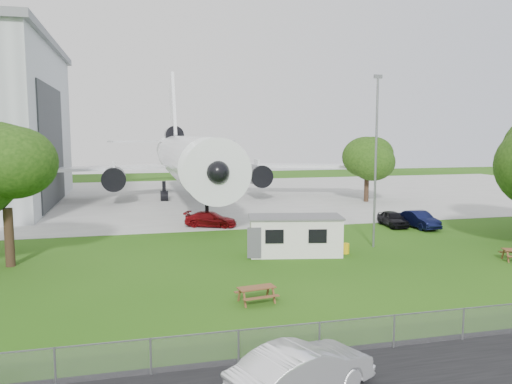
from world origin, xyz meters
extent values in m
plane|color=#346517|center=(0.00, 0.00, 0.00)|extent=(160.00, 160.00, 0.00)
cube|color=#B7B7B2|center=(0.00, 38.00, 0.01)|extent=(120.00, 46.00, 0.03)
cube|color=#2D3033|center=(-16.93, 33.00, 6.75)|extent=(0.16, 16.00, 12.96)
cylinder|color=white|center=(-2.00, 34.00, 5.10)|extent=(5.40, 34.00, 5.40)
cone|color=white|center=(-2.00, 15.00, 5.10)|extent=(5.40, 5.50, 5.40)
cone|color=white|center=(-2.00, 55.00, 5.90)|extent=(4.86, 9.00, 4.86)
cube|color=white|center=(-14.50, 37.20, 3.90)|extent=(21.36, 10.77, 0.36)
cube|color=white|center=(10.50, 37.20, 3.90)|extent=(21.36, 10.77, 0.36)
cube|color=white|center=(-2.00, 55.00, 11.60)|extent=(0.46, 9.96, 12.17)
cylinder|color=#515459|center=(-10.50, 33.50, 3.00)|extent=(2.50, 4.20, 2.50)
cylinder|color=#515459|center=(6.50, 33.50, 3.00)|extent=(2.50, 4.20, 2.50)
cylinder|color=#515459|center=(-2.00, 54.00, 7.90)|extent=(2.60, 4.50, 2.60)
cylinder|color=black|center=(-2.00, 18.50, 1.20)|extent=(0.36, 0.36, 2.40)
cylinder|color=black|center=(-4.80, 35.00, 1.20)|extent=(0.44, 0.44, 2.40)
cylinder|color=black|center=(0.80, 35.00, 1.20)|extent=(0.44, 0.44, 2.40)
cube|color=silver|center=(2.04, 5.45, 1.25)|extent=(6.37, 3.61, 2.50)
cube|color=#59595B|center=(2.04, 5.45, 2.56)|extent=(6.60, 3.84, 0.12)
cylinder|color=gold|center=(5.44, 4.85, 0.35)|extent=(0.50, 0.50, 0.70)
cube|color=gray|center=(0.00, -9.50, 0.00)|extent=(58.00, 0.04, 1.30)
cylinder|color=slate|center=(8.20, 6.20, 6.00)|extent=(0.16, 0.16, 12.00)
cylinder|color=#382619|center=(-15.83, 6.76, 1.80)|extent=(0.56, 0.56, 3.59)
sphere|color=#365E17|center=(-15.83, 6.76, 6.19)|extent=(5.96, 5.96, 5.96)
cylinder|color=#382619|center=(18.58, 28.34, 1.49)|extent=(0.56, 0.56, 2.98)
sphere|color=#365E17|center=(18.58, 28.34, 5.14)|extent=(6.02, 6.02, 6.02)
imported|color=silver|center=(-3.53, -11.98, 0.81)|extent=(5.20, 3.54, 1.62)
imported|color=black|center=(13.57, 13.11, 0.67)|extent=(1.88, 4.05, 1.34)
imported|color=black|center=(15.44, 11.92, 0.72)|extent=(1.73, 4.43, 1.44)
imported|color=maroon|center=(-1.93, 16.74, 0.66)|extent=(4.89, 3.48, 1.31)
camera|label=1|loc=(-8.41, -25.79, 8.06)|focal=35.00mm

